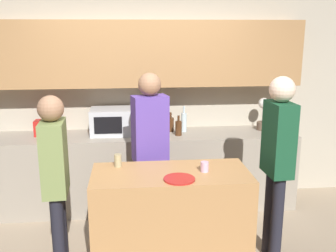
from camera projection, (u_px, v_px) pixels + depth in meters
back_wall at (141, 77)px, 4.70m from camera, size 6.40×0.40×2.70m
back_counter at (143, 171)px, 4.70m from camera, size 3.60×0.62×0.90m
kitchen_island at (171, 220)px, 3.50m from camera, size 1.37×0.63×0.90m
microwave at (113, 121)px, 4.59m from camera, size 0.52×0.39×0.30m
toaster at (46, 128)px, 4.54m from camera, size 0.26×0.16×0.18m
potted_plant at (263, 114)px, 4.75m from camera, size 0.14×0.14×0.39m
bottle_0 at (170, 124)px, 4.71m from camera, size 0.08×0.08×0.23m
bottle_1 at (178, 128)px, 4.53m from camera, size 0.08×0.08×0.23m
bottle_2 at (184, 122)px, 4.70m from camera, size 0.07×0.07×0.31m
plate_on_island at (179, 179)px, 3.22m from camera, size 0.26×0.26×0.01m
cup_0 at (118, 160)px, 3.52m from camera, size 0.06×0.06×0.11m
cup_1 at (205, 167)px, 3.39m from camera, size 0.07×0.07×0.09m
person_left at (278, 153)px, 3.50m from camera, size 0.23×0.35×1.71m
person_center at (150, 142)px, 3.90m from camera, size 0.38×0.27×1.70m
person_right at (55, 174)px, 3.24m from camera, size 0.21×0.35×1.60m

